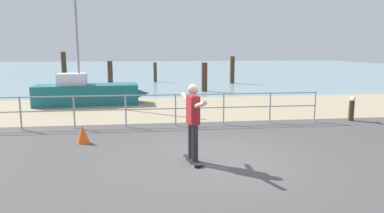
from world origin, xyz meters
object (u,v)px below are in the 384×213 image
(skateboarder, at_px, (193,117))
(seagull, at_px, (352,99))
(traffic_cone, at_px, (83,134))
(skateboard, at_px, (193,160))
(bollard_short, at_px, (351,111))
(sailboat, at_px, (91,93))

(skateboarder, distance_m, seagull, 7.01)
(traffic_cone, bearing_deg, skateboard, -35.63)
(bollard_short, relative_size, seagull, 1.45)
(seagull, distance_m, traffic_cone, 8.82)
(sailboat, height_order, skateboard, sailboat)
(skateboarder, xyz_separation_m, seagull, (5.96, 3.69, -0.24))
(skateboarder, height_order, seagull, skateboarder)
(sailboat, relative_size, skateboarder, 3.40)
(sailboat, bearing_deg, traffic_cone, -83.04)
(bollard_short, height_order, traffic_cone, bollard_short)
(bollard_short, bearing_deg, seagull, -102.82)
(sailboat, height_order, seagull, sailboat)
(sailboat, distance_m, skateboard, 9.14)
(sailboat, height_order, traffic_cone, sailboat)
(bollard_short, relative_size, traffic_cone, 1.41)
(seagull, bearing_deg, bollard_short, 77.18)
(skateboard, relative_size, traffic_cone, 1.65)
(sailboat, distance_m, traffic_cone, 6.60)
(sailboat, bearing_deg, seagull, -26.83)
(skateboard, distance_m, bollard_short, 7.03)
(skateboard, relative_size, bollard_short, 1.17)
(bollard_short, distance_m, traffic_cone, 8.81)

